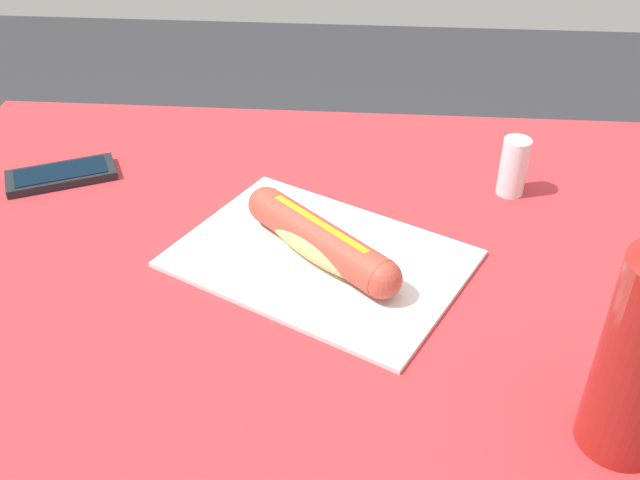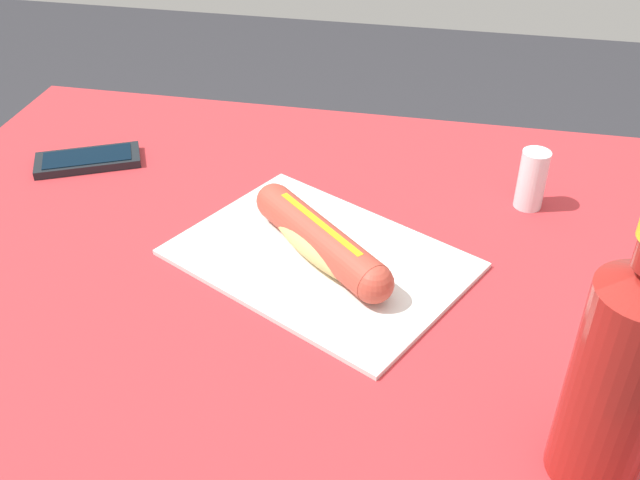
# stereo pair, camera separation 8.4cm
# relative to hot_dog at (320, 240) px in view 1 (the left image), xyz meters

# --- Properties ---
(dining_table) EXTENTS (1.08, 0.77, 0.76)m
(dining_table) POSITION_rel_hot_dog_xyz_m (-0.02, 0.01, -0.18)
(dining_table) COLOR brown
(dining_table) RESTS_ON ground
(paper_wrapper) EXTENTS (0.39, 0.35, 0.01)m
(paper_wrapper) POSITION_rel_hot_dog_xyz_m (0.00, -0.00, -0.03)
(paper_wrapper) COLOR silver
(paper_wrapper) RESTS_ON dining_table
(hot_dog) EXTENTS (0.19, 0.18, 0.05)m
(hot_dog) POSITION_rel_hot_dog_xyz_m (0.00, 0.00, 0.00)
(hot_dog) COLOR #DBB26B
(hot_dog) RESTS_ON paper_wrapper
(cell_phone) EXTENTS (0.16, 0.12, 0.01)m
(cell_phone) POSITION_rel_hot_dog_xyz_m (-0.37, 0.16, -0.02)
(cell_phone) COLOR black
(cell_phone) RESTS_ON dining_table
(salt_shaker) EXTENTS (0.04, 0.04, 0.08)m
(salt_shaker) POSITION_rel_hot_dog_xyz_m (0.24, 0.17, 0.01)
(salt_shaker) COLOR silver
(salt_shaker) RESTS_ON dining_table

